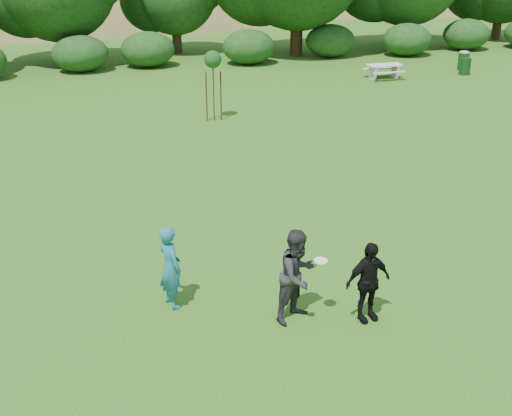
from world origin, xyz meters
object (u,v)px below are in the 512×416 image
at_px(player_teal, 170,267).
at_px(player_grey, 298,275).
at_px(picnic_table, 384,69).
at_px(sapling, 213,61).
at_px(player_black, 368,282).
at_px(trash_can_near, 465,66).
at_px(trash_can_lidded, 463,60).

distance_m(player_teal, player_grey, 2.62).
bearing_deg(player_grey, picnic_table, 30.85).
xyz_separation_m(sapling, picnic_table, (10.43, 5.38, -1.90)).
bearing_deg(player_teal, player_black, -132.76).
relative_size(player_teal, sapling, 0.63).
relative_size(player_grey, trash_can_near, 2.16).
height_order(player_grey, trash_can_near, player_grey).
bearing_deg(player_teal, picnic_table, -56.10).
bearing_deg(trash_can_lidded, player_black, -126.91).
height_order(picnic_table, trash_can_lidded, trash_can_lidded).
relative_size(player_grey, player_black, 1.14).
xyz_separation_m(player_grey, trash_can_lidded, (17.54, 21.17, -0.43)).
distance_m(player_grey, player_black, 1.39).
xyz_separation_m(trash_can_near, picnic_table, (-4.69, 0.27, 0.07)).
bearing_deg(player_black, trash_can_lidded, 44.74).
xyz_separation_m(player_black, trash_can_lidded, (16.23, 21.61, -0.31)).
height_order(player_teal, sapling, sapling).
bearing_deg(trash_can_lidded, sapling, -158.15).
height_order(player_grey, picnic_table, player_grey).
height_order(sapling, trash_can_lidded, sapling).
bearing_deg(player_black, picnic_table, 53.95).
bearing_deg(sapling, player_black, -91.52).
bearing_deg(trash_can_lidded, player_grey, -129.65).
distance_m(player_teal, player_black, 3.99).
bearing_deg(player_grey, player_black, -46.55).
relative_size(player_teal, player_black, 1.06).
xyz_separation_m(trash_can_near, trash_can_lidded, (0.70, 1.24, 0.09)).
xyz_separation_m(player_teal, trash_can_near, (19.18, 18.75, -0.45)).
relative_size(player_grey, sapling, 0.68).
relative_size(picnic_table, trash_can_lidded, 1.71).
xyz_separation_m(player_teal, picnic_table, (14.49, 19.02, -0.38)).
height_order(player_teal, trash_can_near, player_teal).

